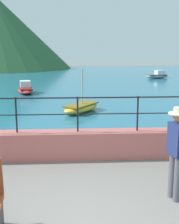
% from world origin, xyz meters
% --- Properties ---
extents(promenade_wall, '(20.00, 0.56, 0.70)m').
position_xyz_m(promenade_wall, '(0.00, 3.20, 0.35)').
color(promenade_wall, '#BC605B').
rests_on(promenade_wall, ground).
extents(railing, '(18.44, 0.04, 0.90)m').
position_xyz_m(railing, '(0.00, 3.20, 1.31)').
color(railing, black).
rests_on(railing, promenade_wall).
extents(lake_water, '(64.00, 44.32, 0.06)m').
position_xyz_m(lake_water, '(0.00, 25.84, 0.03)').
color(lake_water, '#236B89').
rests_on(lake_water, ground).
extents(person_walking, '(0.38, 0.56, 1.75)m').
position_xyz_m(person_walking, '(1.75, 0.85, 0.98)').
color(person_walking, '#4C4C56').
rests_on(person_walking, ground).
extents(boat_4, '(2.45, 1.45, 0.76)m').
position_xyz_m(boat_4, '(8.12, 24.36, 0.33)').
color(boat_4, gray).
rests_on(boat_4, lake_water).
extents(boat_5, '(2.03, 2.41, 1.88)m').
position_xyz_m(boat_5, '(0.28, 8.80, 0.26)').
color(boat_5, gold).
rests_on(boat_5, lake_water).
extents(boat_6, '(1.34, 2.43, 0.76)m').
position_xyz_m(boat_6, '(-3.00, 14.89, 0.33)').
color(boat_6, red).
rests_on(boat_6, lake_water).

